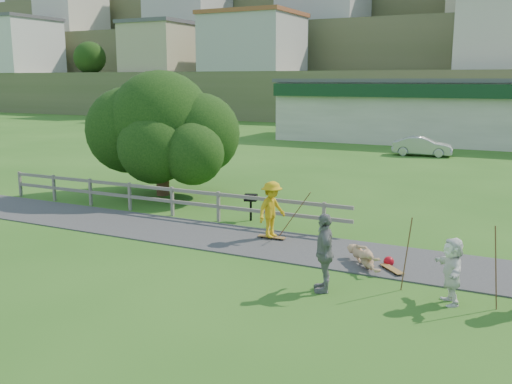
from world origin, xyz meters
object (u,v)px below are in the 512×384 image
skater_rider (272,212)px  car_silver (422,146)px  skater_fallen (364,256)px  spectator_d (452,271)px  tree (162,151)px  bbq (251,208)px  spectator_b (324,252)px

skater_rider → car_silver: 23.00m
skater_rider → skater_fallen: bearing=-95.8°
skater_fallen → spectator_d: 3.01m
tree → bbq: bearing=-23.4°
spectator_b → tree: tree is taller
tree → car_silver: bearing=67.4°
spectator_d → bbq: bearing=-146.0°
car_silver → bbq: size_ratio=3.99×
car_silver → spectator_d: bearing=-173.7°
skater_rider → tree: (-7.36, 4.38, 1.08)m
skater_rider → skater_fallen: skater_rider is taller
skater_rider → spectator_b: spectator_b is taller
spectator_d → car_silver: bearing=168.7°
bbq → skater_rider: bearing=-64.4°
skater_fallen → car_silver: 24.49m
skater_rider → spectator_b: (3.01, -3.48, 0.07)m
spectator_d → bbq: spectator_d is taller
spectator_d → spectator_b: bearing=-102.5°
skater_rider → bbq: (-1.75, 1.95, -0.41)m
skater_fallen → spectator_d: size_ratio=1.06×
skater_rider → bbq: size_ratio=1.85×
skater_rider → skater_fallen: (3.39, -1.31, -0.59)m
spectator_d → skater_rider: bearing=-139.9°
skater_fallen → bbq: 6.08m
spectator_d → car_silver: size_ratio=0.40×
tree → skater_rider: bearing=-30.7°
spectator_d → skater_fallen: bearing=-146.5°
skater_rider → tree: 8.63m
car_silver → tree: 20.20m
skater_fallen → spectator_b: 2.30m
skater_fallen → car_silver: bearing=57.8°
skater_fallen → spectator_d: spectator_d is taller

